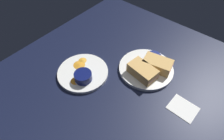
# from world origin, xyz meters

# --- Properties ---
(ground_plane) EXTENTS (1.10, 1.10, 0.03)m
(ground_plane) POSITION_xyz_m (0.00, 0.00, -0.01)
(ground_plane) COLOR black
(plate_sandwich_main) EXTENTS (0.26, 0.26, 0.02)m
(plate_sandwich_main) POSITION_xyz_m (-0.04, -0.11, 0.01)
(plate_sandwich_main) COLOR white
(plate_sandwich_main) RESTS_ON ground_plane
(sandwich_half_near) EXTENTS (0.14, 0.09, 0.05)m
(sandwich_half_near) POSITION_xyz_m (-0.04, -0.06, 0.04)
(sandwich_half_near) COLOR tan
(sandwich_half_near) RESTS_ON plate_sandwich_main
(sandwich_half_far) EXTENTS (0.14, 0.10, 0.05)m
(sandwich_half_far) POSITION_xyz_m (-0.07, -0.14, 0.04)
(sandwich_half_far) COLOR tan
(sandwich_half_far) RESTS_ON plate_sandwich_main
(ramekin_dark_sauce) EXTENTS (0.07, 0.07, 0.03)m
(ramekin_dark_sauce) POSITION_xyz_m (-0.04, -0.17, 0.03)
(ramekin_dark_sauce) COLOR navy
(ramekin_dark_sauce) RESTS_ON plate_sandwich_main
(spoon_by_dark_ramekin) EXTENTS (0.03, 0.10, 0.01)m
(spoon_by_dark_ramekin) POSITION_xyz_m (-0.03, -0.11, 0.02)
(spoon_by_dark_ramekin) COLOR silver
(spoon_by_dark_ramekin) RESTS_ON plate_sandwich_main
(plate_chips_companion) EXTENTS (0.24, 0.24, 0.02)m
(plate_chips_companion) POSITION_xyz_m (0.18, 0.10, 0.01)
(plate_chips_companion) COLOR white
(plate_chips_companion) RESTS_ON ground_plane
(ramekin_light_gravy) EXTENTS (0.08, 0.08, 0.04)m
(ramekin_light_gravy) POSITION_xyz_m (0.14, 0.13, 0.04)
(ramekin_light_gravy) COLOR #0C144C
(ramekin_light_gravy) RESTS_ON plate_chips_companion
(spoon_by_gravy_ramekin) EXTENTS (0.06, 0.10, 0.01)m
(spoon_by_gravy_ramekin) POSITION_xyz_m (0.16, 0.15, 0.02)
(spoon_by_gravy_ramekin) COLOR silver
(spoon_by_gravy_ramekin) RESTS_ON plate_chips_companion
(plantain_chip_scatter) EXTENTS (0.12, 0.16, 0.01)m
(plantain_chip_scatter) POSITION_xyz_m (0.21, 0.10, 0.02)
(plantain_chip_scatter) COLOR gold
(plantain_chip_scatter) RESTS_ON plate_chips_companion
(paper_napkin_folded) EXTENTS (0.11, 0.09, 0.00)m
(paper_napkin_folded) POSITION_xyz_m (-0.27, -0.03, 0.00)
(paper_napkin_folded) COLOR white
(paper_napkin_folded) RESTS_ON ground_plane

